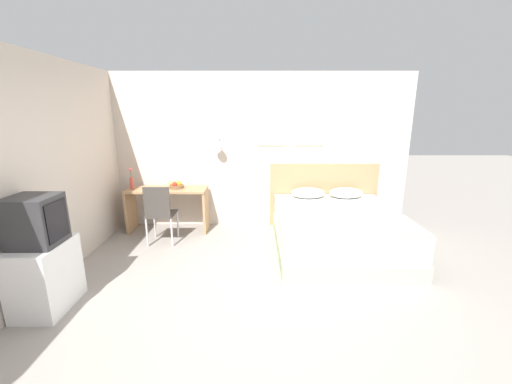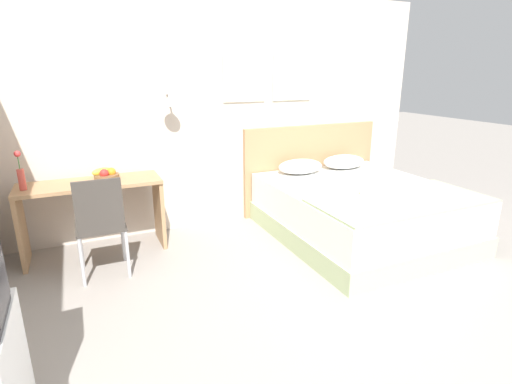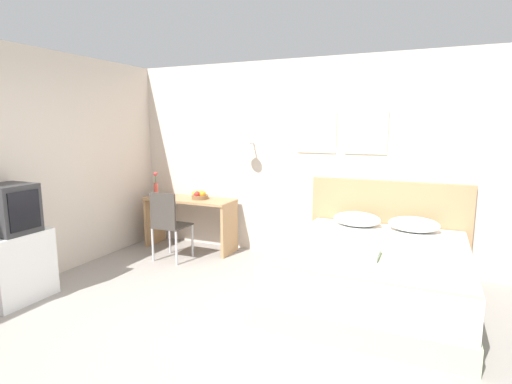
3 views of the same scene
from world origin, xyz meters
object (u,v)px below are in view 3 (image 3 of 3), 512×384
at_px(pillow_left, 357,219).
at_px(pillow_right, 414,224).
at_px(folded_towel_near_foot, 359,253).
at_px(fruit_bowl, 200,195).
at_px(headboard, 387,225).
at_px(tv_stand, 16,266).
at_px(desk_chair, 168,221).
at_px(television, 10,209).
at_px(desk, 190,213).
at_px(throw_blanket, 366,264).
at_px(bed, 374,274).
at_px(flower_vase, 156,187).

relative_size(pillow_left, pillow_right, 1.00).
xyz_separation_m(folded_towel_near_foot, fruit_bowl, (-2.46, 1.23, 0.16)).
xyz_separation_m(headboard, fruit_bowl, (-2.55, -0.27, 0.24)).
distance_m(pillow_right, tv_stand, 4.33).
height_order(desk_chair, television, television).
relative_size(desk_chair, tv_stand, 1.30).
bearing_deg(desk, throw_blanket, -26.54).
bearing_deg(headboard, bed, -90.00).
bearing_deg(pillow_left, flower_vase, -178.88).
distance_m(pillow_left, flower_vase, 2.96).
relative_size(bed, desk, 1.54).
bearing_deg(flower_vase, headboard, 5.79).
relative_size(bed, throw_blanket, 1.18).
bearing_deg(headboard, tv_stand, -143.42).
bearing_deg(bed, headboard, 90.00).
bearing_deg(flower_vase, folded_towel_near_foot, -20.15).
bearing_deg(tv_stand, pillow_right, 31.11).
relative_size(pillow_right, television, 1.14).
distance_m(desk_chair, tv_stand, 1.79).
height_order(desk, flower_vase, flower_vase).
bearing_deg(flower_vase, pillow_right, 0.92).
distance_m(fruit_bowl, flower_vase, 0.73).
xyz_separation_m(throw_blanket, flower_vase, (-3.27, 1.31, 0.30)).
distance_m(desk_chair, flower_vase, 0.88).
distance_m(desk, flower_vase, 0.67).
distance_m(pillow_left, throw_blanket, 1.41).
relative_size(desk, flower_vase, 3.66).
bearing_deg(fruit_bowl, tv_stand, -110.28).
xyz_separation_m(headboard, pillow_left, (-0.32, -0.27, 0.11)).
distance_m(folded_towel_near_foot, desk_chair, 2.66).
height_order(throw_blanket, fruit_bowl, fruit_bowl).
bearing_deg(flower_vase, desk_chair, -42.33).
height_order(headboard, television, television).
xyz_separation_m(throw_blanket, fruit_bowl, (-2.55, 1.37, 0.20)).
relative_size(pillow_right, throw_blanket, 0.33).
bearing_deg(flower_vase, bed, -12.39).
distance_m(desk_chair, fruit_bowl, 0.67).
height_order(bed, folded_towel_near_foot, folded_towel_near_foot).
distance_m(folded_towel_near_foot, fruit_bowl, 2.76).
height_order(desk, television, television).
xyz_separation_m(bed, pillow_right, (0.32, 0.78, 0.38)).
bearing_deg(pillow_right, flower_vase, -179.08).
xyz_separation_m(bed, tv_stand, (-3.38, -1.46, 0.07)).
bearing_deg(headboard, desk, -173.87).
distance_m(headboard, throw_blanket, 1.64).
height_order(pillow_right, flower_vase, flower_vase).
distance_m(pillow_left, tv_stand, 3.80).
bearing_deg(desk, tv_stand, -106.86).
xyz_separation_m(headboard, desk, (-2.70, -0.29, -0.03)).
xyz_separation_m(desk, fruit_bowl, (0.16, 0.02, 0.27)).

